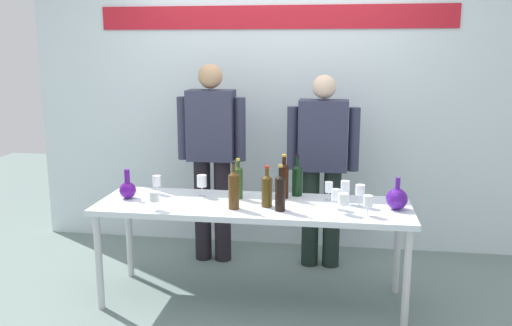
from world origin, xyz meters
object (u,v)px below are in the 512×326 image
at_px(wine_glass_left_0, 202,181).
at_px(wine_glass_right_3, 343,199).
at_px(wine_bottle_5, 280,191).
at_px(wine_glass_right_5, 336,195).
at_px(display_table, 253,212).
at_px(wine_bottle_3, 234,189).
at_px(wine_bottle_1, 238,181).
at_px(wine_glass_right_2, 360,191).
at_px(wine_glass_right_1, 329,188).
at_px(wine_glass_left_1, 155,197).
at_px(wine_glass_left_2, 157,181).
at_px(wine_bottle_2, 284,179).
at_px(presenter_right, 322,161).
at_px(wine_bottle_0, 267,189).
at_px(wine_bottle_4, 297,179).
at_px(decanter_blue_left, 128,189).
at_px(wine_glass_right_4, 368,202).
at_px(wine_glass_right_0, 345,187).
at_px(presenter_left, 212,152).
at_px(decanter_blue_right, 397,199).

height_order(wine_glass_left_0, wine_glass_right_3, wine_glass_left_0).
bearing_deg(wine_bottle_5, wine_glass_left_0, 155.33).
bearing_deg(wine_glass_right_3, wine_glass_right_5, 114.84).
relative_size(display_table, wine_bottle_3, 6.70).
relative_size(wine_bottle_1, wine_glass_right_2, 1.92).
relative_size(wine_bottle_5, wine_glass_right_1, 2.33).
height_order(wine_bottle_1, wine_glass_right_2, wine_bottle_1).
bearing_deg(wine_glass_left_1, wine_glass_left_2, 106.33).
bearing_deg(wine_glass_left_2, wine_bottle_1, -3.18).
relative_size(wine_bottle_1, wine_bottle_2, 0.91).
bearing_deg(presenter_right, wine_bottle_5, -106.29).
relative_size(wine_bottle_0, wine_glass_left_1, 2.26).
xyz_separation_m(wine_bottle_4, wine_glass_right_5, (0.29, -0.31, -0.03)).
relative_size(decanter_blue_left, wine_bottle_0, 0.75).
height_order(wine_glass_right_2, wine_glass_right_3, wine_glass_right_2).
xyz_separation_m(wine_glass_left_1, wine_glass_right_4, (1.41, 0.08, 0.00)).
xyz_separation_m(wine_glass_right_0, wine_glass_right_3, (-0.01, -0.25, -0.02)).
height_order(presenter_right, wine_glass_right_5, presenter_right).
height_order(wine_bottle_5, wine_glass_left_2, wine_bottle_5).
bearing_deg(wine_glass_left_2, wine_bottle_0, -13.88).
bearing_deg(wine_glass_left_2, presenter_left, 63.32).
distance_m(wine_bottle_1, wine_bottle_2, 0.33).
relative_size(display_table, wine_glass_right_1, 16.22).
height_order(wine_bottle_3, wine_bottle_4, wine_bottle_3).
distance_m(decanter_blue_left, presenter_left, 0.87).
height_order(wine_bottle_0, wine_bottle_1, wine_bottle_1).
xyz_separation_m(wine_bottle_3, wine_glass_left_0, (-0.29, 0.28, -0.03)).
distance_m(presenter_left, wine_bottle_4, 0.89).
xyz_separation_m(display_table, wine_glass_right_0, (0.64, 0.10, 0.18)).
bearing_deg(wine_glass_left_0, decanter_blue_left, -165.65).
distance_m(wine_bottle_1, wine_bottle_5, 0.42).
height_order(presenter_left, wine_glass_left_2, presenter_left).
relative_size(presenter_right, wine_glass_left_2, 11.41).
xyz_separation_m(presenter_left, wine_bottle_0, (0.57, -0.79, -0.10)).
height_order(wine_glass_left_0, wine_glass_right_4, wine_glass_left_0).
bearing_deg(presenter_left, display_table, -57.81).
bearing_deg(wine_glass_right_4, wine_bottle_1, 162.26).
xyz_separation_m(wine_bottle_2, wine_bottle_4, (0.09, 0.08, -0.02)).
height_order(presenter_left, wine_bottle_3, presenter_left).
relative_size(decanter_blue_right, presenter_left, 0.13).
bearing_deg(wine_bottle_4, wine_glass_right_1, -21.99).
distance_m(wine_bottle_2, wine_bottle_3, 0.44).
bearing_deg(wine_bottle_5, presenter_right, 73.71).
bearing_deg(wine_bottle_4, wine_bottle_3, -134.91).
xyz_separation_m(wine_glass_left_0, wine_glass_right_1, (0.93, 0.03, -0.02)).
xyz_separation_m(presenter_right, wine_glass_left_1, (-1.09, -0.98, -0.08)).
bearing_deg(wine_glass_right_1, wine_bottle_0, -152.08).
distance_m(decanter_blue_right, wine_glass_right_0, 0.36).
height_order(wine_bottle_1, wine_bottle_4, wine_bottle_4).
distance_m(wine_bottle_1, wine_glass_right_3, 0.80).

